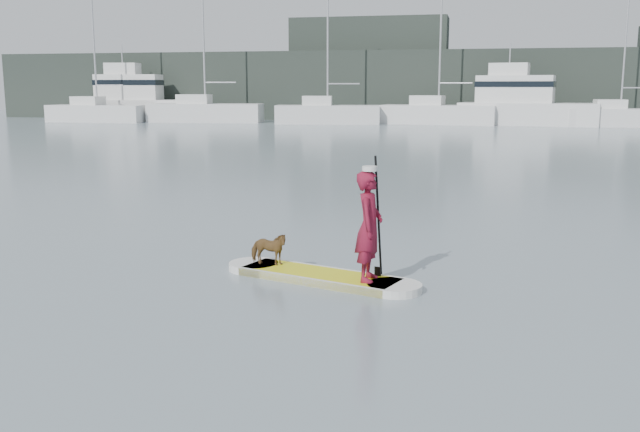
% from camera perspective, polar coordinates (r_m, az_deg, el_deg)
% --- Properties ---
extents(ground, '(140.00, 140.00, 0.00)m').
position_cam_1_polar(ground, '(11.75, 10.80, -4.27)').
color(ground, slate).
rests_on(ground, ground).
extents(paddleboard, '(3.18, 1.56, 0.12)m').
position_cam_1_polar(paddleboard, '(10.94, -0.00, -4.85)').
color(paddleboard, yellow).
rests_on(paddleboard, ground).
extents(paddler, '(0.40, 0.60, 1.61)m').
position_cam_1_polar(paddler, '(10.35, 3.95, -0.82)').
color(paddler, maroon).
rests_on(paddler, paddleboard).
extents(white_cap, '(0.22, 0.22, 0.07)m').
position_cam_1_polar(white_cap, '(10.23, 4.01, 3.81)').
color(white_cap, silver).
rests_on(white_cap, paddler).
extents(dog, '(0.63, 0.30, 0.52)m').
position_cam_1_polar(dog, '(11.36, -4.15, -2.63)').
color(dog, brown).
rests_on(dog, paddleboard).
extents(paddle, '(0.12, 0.29, 2.00)m').
position_cam_1_polar(paddle, '(10.62, 4.68, -1.26)').
color(paddle, black).
rests_on(paddle, ground).
extents(sailboat_a, '(8.32, 2.67, 12.05)m').
position_cam_1_polar(sailboat_a, '(63.14, -17.42, 7.95)').
color(sailboat_a, silver).
rests_on(sailboat_a, ground).
extents(sailboat_b, '(9.67, 3.99, 13.95)m').
position_cam_1_polar(sailboat_b, '(60.87, -9.22, 8.33)').
color(sailboat_b, silver).
rests_on(sailboat_b, ground).
extents(sailboat_c, '(8.54, 4.08, 11.77)m').
position_cam_1_polar(sailboat_c, '(57.34, 0.54, 8.25)').
color(sailboat_c, silver).
rests_on(sailboat_c, ground).
extents(sailboat_d, '(9.25, 3.86, 13.23)m').
position_cam_1_polar(sailboat_d, '(57.57, 9.38, 8.20)').
color(sailboat_d, silver).
rests_on(sailboat_d, ground).
extents(sailboat_e, '(7.70, 2.81, 11.01)m').
position_cam_1_polar(sailboat_e, '(57.61, 22.81, 7.39)').
color(sailboat_e, silver).
rests_on(sailboat_e, ground).
extents(motor_yacht_a, '(10.76, 4.87, 6.23)m').
position_cam_1_polar(motor_yacht_a, '(57.68, 15.88, 8.75)').
color(motor_yacht_a, silver).
rests_on(motor_yacht_a, ground).
extents(motor_yacht_b, '(10.36, 4.94, 6.56)m').
position_cam_1_polar(motor_yacht_b, '(65.83, -14.53, 9.04)').
color(motor_yacht_b, silver).
rests_on(motor_yacht_b, ground).
extents(shore_mass, '(90.00, 6.00, 6.00)m').
position_cam_1_polar(shore_mass, '(64.38, 12.73, 10.13)').
color(shore_mass, black).
rests_on(shore_mass, ground).
extents(shore_building_west, '(14.00, 4.00, 9.00)m').
position_cam_1_polar(shore_building_west, '(66.21, 3.93, 11.65)').
color(shore_building_west, black).
rests_on(shore_building_west, ground).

